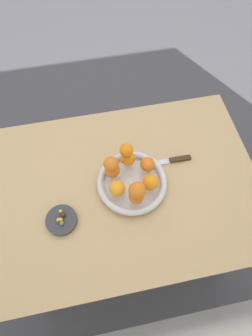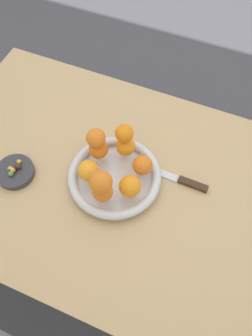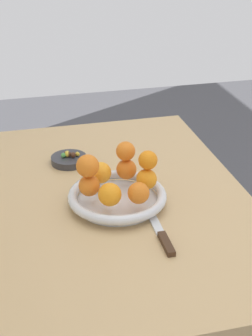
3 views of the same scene
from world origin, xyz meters
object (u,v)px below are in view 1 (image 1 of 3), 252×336
Objects in this scene: orange_7 at (111,164)px; orange_8 at (126,150)px; orange_0 at (148,164)px; orange_6 at (137,190)px; dining_table at (122,195)px; orange_1 at (128,158)px; candy_ball_6 at (61,219)px; orange_5 at (151,182)px; knife at (166,161)px; candy_ball_0 at (60,221)px; candy_dish at (62,220)px; candy_ball_4 at (61,211)px; orange_3 at (117,188)px; candy_ball_3 at (62,223)px; candy_ball_2 at (59,220)px; orange_4 at (136,196)px; orange_2 at (112,170)px; candy_ball_1 at (63,215)px; fruit_bowl at (132,182)px; candy_ball_5 at (61,220)px.

orange_7 is 1.04× the size of orange_8.
orange_6 is at bearing 60.08° from orange_0.
orange_1 is (-0.04, -0.08, 0.16)m from dining_table.
candy_ball_6 is at bearing 21.03° from orange_0.
knife is at bearing -131.83° from orange_5.
candy_dish is at bearing -111.53° from candy_ball_0.
orange_8 is 0.20m from knife.
orange_0 reaches higher than candy_ball_6.
candy_ball_4 reaches higher than dining_table.
orange_3 is 0.23m from candy_ball_6.
candy_dish is 0.44× the size of knife.
orange_5 is 1.01× the size of orange_6.
candy_ball_2 is at bearing -57.52° from candy_ball_3.
candy_ball_2 is (0.00, -0.00, 0.00)m from candy_ball_0.
orange_2 is at bearing -60.51° from orange_4.
orange_4 reaches higher than candy_ball_1.
orange_0 is at bearing 148.92° from orange_1.
candy_ball_2 is (0.01, 0.00, 0.02)m from candy_dish.
candy_ball_4 is at bearing 13.68° from fruit_bowl.
candy_ball_0 is (0.22, 0.14, -0.09)m from orange_7.
dining_table is 0.18m from orange_1.
orange_7 reaches higher than candy_ball_3.
candy_ball_2 and candy_ball_5 have the same top height.
candy_ball_4 is (0.28, 0.15, -0.09)m from orange_8.
candy_ball_0 is (0.25, 0.10, 0.12)m from dining_table.
candy_ball_1 and candy_ball_5 have the same top height.
candy_ball_5 is 0.47m from knife.
candy_ball_4 is at bearing 26.98° from orange_2.
orange_6 is 3.54× the size of candy_ball_0.
fruit_bowl is 4.42× the size of orange_5.
knife is at bearing -159.27° from candy_ball_6.
orange_6 is at bearing 91.65° from orange_8.
orange_8 is (0.01, -0.00, 0.05)m from orange_1.
orange_2 is (-0.22, -0.14, 0.06)m from candy_dish.
dining_table is 0.28m from candy_ball_4.
candy_ball_0 is (0.35, 0.14, -0.04)m from orange_0.
orange_1 is at bearing -90.49° from orange_4.
orange_3 is at bearing 29.51° from orange_0.
orange_3 is 0.10m from orange_6.
orange_7 is at bearing -146.83° from candy_ball_5.
orange_4 is 0.23m from knife.
orange_3 is 1.15× the size of orange_8.
orange_4 is at bearing 34.35° from orange_5.
candy_ball_0 is (0.35, 0.07, -0.04)m from orange_5.
orange_8 is (0.07, -0.05, 0.05)m from orange_0.
orange_2 reaches higher than dining_table.
orange_1 and orange_2 have the same top height.
candy_ball_1 is at bearing -123.63° from candy_ball_6.
orange_7 is at bearing 0.24° from orange_0.
orange_5 is 0.15m from orange_8.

